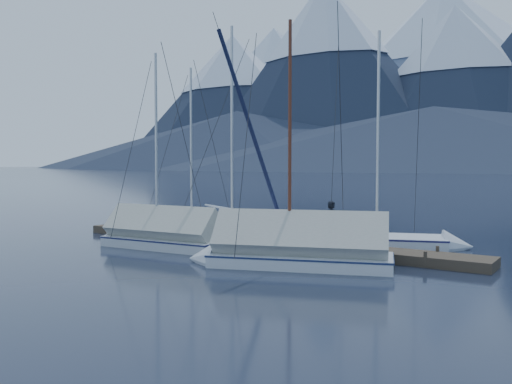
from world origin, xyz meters
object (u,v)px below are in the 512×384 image
Objects in this scene: sailboat_open_left at (199,227)px; sailboat_covered_far at (155,237)px; sailboat_open_mid at (238,232)px; sailboat_covered_near at (285,252)px; sailboat_open_right at (390,243)px; person at (332,222)px.

sailboat_open_left is 5.43m from sailboat_covered_far.
sailboat_covered_far is at bearing -101.48° from sailboat_open_mid.
sailboat_covered_near reaches higher than sailboat_covered_far.
sailboat_open_left is 1.05× the size of sailboat_covered_far.
sailboat_covered_near is 6.41m from sailboat_covered_far.
sailboat_covered_near is (-1.46, -5.72, 0.27)m from sailboat_open_right.
sailboat_open_mid reaches higher than sailboat_open_left.
sailboat_open_right is 5.91m from sailboat_covered_near.
sailboat_covered_far is 7.08m from person.
sailboat_open_left is 1.01× the size of sailboat_covered_near.
sailboat_open_right is 1.07× the size of sailboat_covered_near.
sailboat_open_left is at bearing 110.99° from sailboat_covered_far.
sailboat_open_mid is 1.26× the size of sailboat_covered_far.
sailboat_open_left is 9.78m from sailboat_open_right.
person is at bearing 87.33° from sailboat_covered_near.
sailboat_open_mid reaches higher than sailboat_open_right.
sailboat_open_right is 1.12× the size of sailboat_covered_far.
sailboat_covered_near reaches higher than person.
sailboat_open_right is 3.03m from person.
sailboat_open_left reaches higher than sailboat_covered_far.
sailboat_open_mid is 5.99m from person.
sailboat_covered_near is 3.25m from person.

